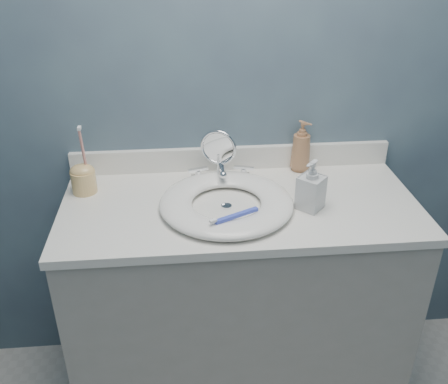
{
  "coord_description": "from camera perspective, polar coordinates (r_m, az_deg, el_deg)",
  "views": [
    {
      "loc": [
        -0.19,
        -0.49,
        1.74
      ],
      "look_at": [
        -0.06,
        0.94,
        0.94
      ],
      "focal_mm": 40.0,
      "sensor_mm": 36.0,
      "label": 1
    }
  ],
  "objects": [
    {
      "name": "faucet",
      "position": [
        1.84,
        -0.31,
        2.09
      ],
      "size": [
        0.25,
        0.13,
        0.07
      ],
      "color": "silver",
      "rests_on": "countertop"
    },
    {
      "name": "drain",
      "position": [
        1.68,
        0.28,
        -1.66
      ],
      "size": [
        0.04,
        0.04,
        0.01
      ],
      "primitive_type": "cylinder",
      "color": "silver",
      "rests_on": "countertop"
    },
    {
      "name": "toothbrush_lying",
      "position": [
        1.55,
        1.24,
        -2.77
      ],
      "size": [
        0.16,
        0.09,
        0.02
      ],
      "rotation": [
        0.0,
        0.0,
        0.46
      ],
      "color": "blue",
      "rests_on": "basin"
    },
    {
      "name": "backsplash",
      "position": [
        1.92,
        0.92,
        3.9
      ],
      "size": [
        1.22,
        0.02,
        0.09
      ],
      "primitive_type": "cube",
      "color": "white",
      "rests_on": "countertop"
    },
    {
      "name": "basin",
      "position": [
        1.67,
        0.28,
        -1.22
      ],
      "size": [
        0.45,
        0.45,
        0.04
      ],
      "primitive_type": null,
      "color": "white",
      "rests_on": "countertop"
    },
    {
      "name": "back_wall",
      "position": [
        1.83,
        0.95,
        11.87
      ],
      "size": [
        2.2,
        0.02,
        2.4
      ],
      "primitive_type": "cube",
      "color": "#435265",
      "rests_on": "ground"
    },
    {
      "name": "vanity_cabinet",
      "position": [
        1.98,
        1.64,
        -12.67
      ],
      "size": [
        1.2,
        0.55,
        0.85
      ],
      "primitive_type": "cube",
      "color": "#AAA49C",
      "rests_on": "ground"
    },
    {
      "name": "makeup_mirror",
      "position": [
        1.81,
        -0.65,
        4.44
      ],
      "size": [
        0.13,
        0.08,
        0.2
      ],
      "rotation": [
        0.0,
        0.0,
        -0.36
      ],
      "color": "silver",
      "rests_on": "countertop"
    },
    {
      "name": "soap_bottle_amber",
      "position": [
        1.91,
        8.82,
        5.21
      ],
      "size": [
        0.11,
        0.11,
        0.2
      ],
      "primitive_type": "imported",
      "rotation": [
        0.0,
        0.0,
        0.69
      ],
      "color": "#A16E48",
      "rests_on": "countertop"
    },
    {
      "name": "soap_bottle_clear",
      "position": [
        1.66,
        9.96,
        0.8
      ],
      "size": [
        0.11,
        0.11,
        0.17
      ],
      "primitive_type": "imported",
      "rotation": [
        0.0,
        0.0,
        -0.75
      ],
      "color": "silver",
      "rests_on": "countertop"
    },
    {
      "name": "countertop",
      "position": [
        1.72,
        1.85,
        -1.62
      ],
      "size": [
        1.22,
        0.57,
        0.03
      ],
      "primitive_type": "cube",
      "color": "white",
      "rests_on": "vanity_cabinet"
    },
    {
      "name": "toothbrush_holder",
      "position": [
        1.82,
        -15.79,
        1.61
      ],
      "size": [
        0.09,
        0.09,
        0.25
      ],
      "rotation": [
        0.0,
        0.0,
        -0.17
      ],
      "color": "#E4BA72",
      "rests_on": "countertop"
    }
  ]
}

